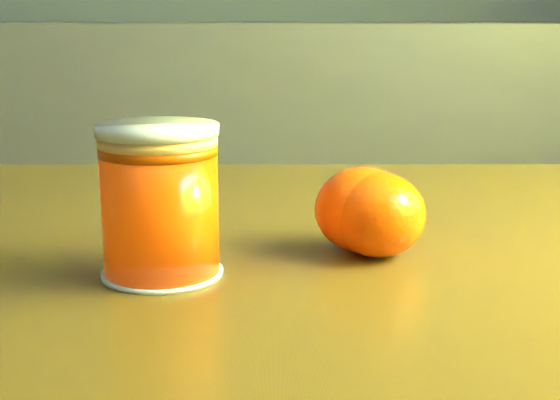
{
  "coord_description": "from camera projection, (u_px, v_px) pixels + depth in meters",
  "views": [
    {
      "loc": [
        0.87,
        -0.39,
        0.92
      ],
      "look_at": [
        0.85,
        0.13,
        0.79
      ],
      "focal_mm": 50.0,
      "sensor_mm": 36.0,
      "label": 1
    }
  ],
  "objects": [
    {
      "name": "juice_glass",
      "position": [
        160.0,
        202.0,
        0.53
      ],
      "size": [
        0.08,
        0.08,
        0.1
      ],
      "rotation": [
        0.0,
        0.0,
        -0.04
      ],
      "color": "#F94404",
      "rests_on": "table"
    },
    {
      "name": "orange_front",
      "position": [
        363.0,
        210.0,
        0.59
      ],
      "size": [
        0.09,
        0.09,
        0.07
      ],
      "primitive_type": "ellipsoid",
      "rotation": [
        0.0,
        0.0,
        0.32
      ],
      "color": "#FD4E05",
      "rests_on": "table"
    },
    {
      "name": "orange_back",
      "position": [
        378.0,
        214.0,
        0.58
      ],
      "size": [
        0.09,
        0.09,
        0.06
      ],
      "primitive_type": "ellipsoid",
      "rotation": [
        0.0,
        0.0,
        0.36
      ],
      "color": "#FD4E05",
      "rests_on": "table"
    },
    {
      "name": "table",
      "position": [
        271.0,
        360.0,
        0.62
      ],
      "size": [
        1.01,
        0.73,
        0.74
      ],
      "rotation": [
        0.0,
        0.0,
        0.04
      ],
      "color": "brown",
      "rests_on": "ground"
    }
  ]
}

